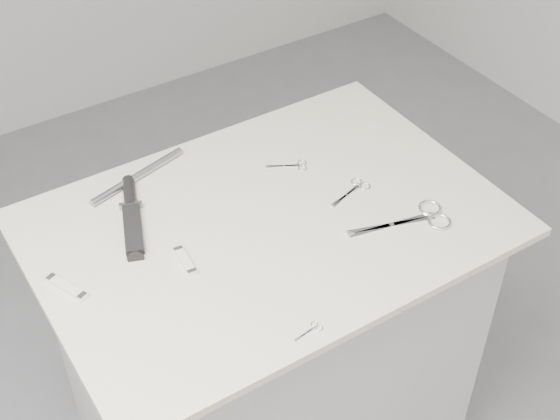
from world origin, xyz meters
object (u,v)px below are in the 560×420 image
sheathed_knife (131,212)px  pocket_knife_b (185,261)px  embroidery_scissors_a (354,189)px  embroidery_scissors_b (293,166)px  large_shears (419,218)px  pocket_knife_a (67,287)px  plinth (270,356)px  metal_rail (138,176)px  tiny_scissors (311,330)px

sheathed_knife → pocket_knife_b: size_ratio=2.89×
embroidery_scissors_a → embroidery_scissors_b: size_ratio=1.27×
large_shears → pocket_knife_a: bearing=178.2°
sheathed_knife → plinth: bearing=-105.1°
embroidery_scissors_b → metal_rail: 0.36m
embroidery_scissors_b → metal_rail: bearing=-175.8°
embroidery_scissors_a → metal_rail: metal_rail is taller
embroidery_scissors_a → pocket_knife_a: (-0.66, 0.06, 0.00)m
plinth → embroidery_scissors_b: (0.15, 0.13, 0.47)m
tiny_scissors → embroidery_scissors_b: bearing=53.0°
large_shears → metal_rail: (-0.46, 0.46, 0.01)m
plinth → large_shears: 0.58m
large_shears → embroidery_scissors_a: 0.17m
embroidery_scissors_b → sheathed_knife: bearing=-157.6°
embroidery_scissors_a → pocket_knife_b: bearing=164.5°
plinth → metal_rail: size_ratio=3.43×
embroidery_scissors_a → embroidery_scissors_b: (-0.07, 0.15, -0.00)m
embroidery_scissors_a → pocket_knife_a: pocket_knife_a is taller
sheathed_knife → metal_rail: 0.12m
sheathed_knife → large_shears: bearing=-103.1°
sheathed_knife → metal_rail: bearing=-10.3°
large_shears → embroidery_scissors_a: size_ratio=1.95×
plinth → pocket_knife_b: 0.52m
pocket_knife_b → metal_rail: (0.03, 0.30, 0.00)m
embroidery_scissors_a → metal_rail: size_ratio=0.45×
plinth → sheathed_knife: sheathed_knife is taller
plinth → tiny_scissors: (-0.10, -0.31, 0.47)m
tiny_scissors → metal_rail: bearing=90.5°
embroidery_scissors_a → sheathed_knife: bearing=141.6°
embroidery_scissors_a → tiny_scissors: bearing=-153.4°
sheathed_knife → pocket_knife_b: bearing=-150.3°
plinth → sheathed_knife: 0.56m
pocket_knife_a → embroidery_scissors_b: bearing=-104.1°
embroidery_scissors_b → tiny_scissors: size_ratio=1.47×
embroidery_scissors_a → pocket_knife_a: bearing=159.2°
embroidery_scissors_a → pocket_knife_a: size_ratio=1.19×
pocket_knife_b → sheathed_knife: bearing=13.9°
tiny_scissors → metal_rail: size_ratio=0.24×
large_shears → pocket_knife_a: 0.75m
tiny_scissors → pocket_knife_a: pocket_knife_a is taller
plinth → sheathed_knife: bearing=144.2°
large_shears → embroidery_scissors_b: large_shears is taller
pocket_knife_a → pocket_knife_b: pocket_knife_a is taller
tiny_scissors → sheathed_knife: sheathed_knife is taller
embroidery_scissors_a → plinth: bearing=159.8°
large_shears → tiny_scissors: (-0.37, -0.13, -0.00)m
metal_rail → embroidery_scissors_a: bearing=-36.8°
metal_rail → tiny_scissors: bearing=-81.9°
embroidery_scissors_a → pocket_knife_b: (-0.43, -0.00, 0.00)m
plinth → embroidery_scissors_a: size_ratio=7.61×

